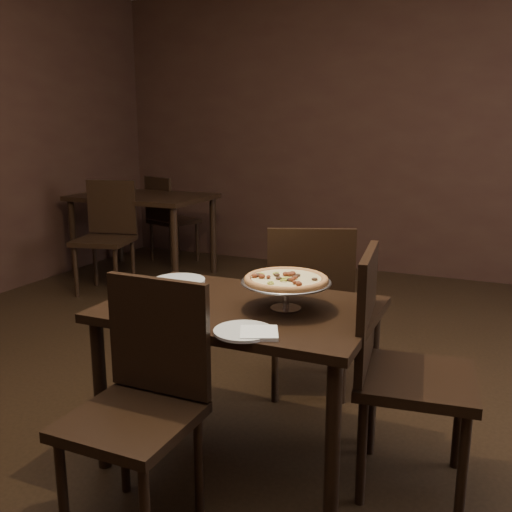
% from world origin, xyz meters
% --- Properties ---
extents(room, '(6.04, 7.04, 2.84)m').
position_xyz_m(room, '(0.06, 0.03, 1.40)').
color(room, black).
rests_on(room, ground).
extents(dining_table, '(1.13, 0.76, 0.70)m').
position_xyz_m(dining_table, '(0.03, -0.07, 0.61)').
color(dining_table, black).
rests_on(dining_table, ground).
extents(background_table, '(1.27, 0.85, 0.79)m').
position_xyz_m(background_table, '(-2.20, 2.41, 0.69)').
color(background_table, black).
rests_on(background_table, ground).
extents(pizza_stand, '(0.37, 0.37, 0.15)m').
position_xyz_m(pizza_stand, '(0.23, -0.04, 0.83)').
color(pizza_stand, '#BBBAC2').
rests_on(pizza_stand, dining_table).
extents(parmesan_shaker, '(0.05, 0.05, 0.09)m').
position_xyz_m(parmesan_shaker, '(-0.20, -0.17, 0.75)').
color(parmesan_shaker, beige).
rests_on(parmesan_shaker, dining_table).
extents(pepper_flake_shaker, '(0.06, 0.06, 0.10)m').
position_xyz_m(pepper_flake_shaker, '(-0.18, -0.18, 0.75)').
color(pepper_flake_shaker, maroon).
rests_on(pepper_flake_shaker, dining_table).
extents(packet_caddy, '(0.10, 0.10, 0.08)m').
position_xyz_m(packet_caddy, '(-0.26, -0.13, 0.74)').
color(packet_caddy, black).
rests_on(packet_caddy, dining_table).
extents(napkin_stack, '(0.18, 0.18, 0.01)m').
position_xyz_m(napkin_stack, '(0.25, -0.36, 0.71)').
color(napkin_stack, white).
rests_on(napkin_stack, dining_table).
extents(plate_left, '(0.25, 0.25, 0.01)m').
position_xyz_m(plate_left, '(-0.40, 0.14, 0.71)').
color(plate_left, silver).
rests_on(plate_left, dining_table).
extents(plate_near, '(0.22, 0.22, 0.01)m').
position_xyz_m(plate_near, '(0.18, -0.36, 0.71)').
color(plate_near, silver).
rests_on(plate_near, dining_table).
extents(serving_spatula, '(0.16, 0.16, 0.02)m').
position_xyz_m(serving_spatula, '(0.12, -0.05, 0.83)').
color(serving_spatula, '#BBBAC2').
rests_on(serving_spatula, pizza_stand).
extents(chair_far, '(0.57, 0.57, 0.95)m').
position_xyz_m(chair_far, '(0.11, 0.62, 0.52)').
color(chair_far, black).
rests_on(chair_far, ground).
extents(chair_near, '(0.43, 0.43, 0.91)m').
position_xyz_m(chair_near, '(-0.11, -0.59, 0.50)').
color(chair_near, black).
rests_on(chair_near, ground).
extents(chair_side, '(0.51, 0.51, 0.97)m').
position_xyz_m(chair_side, '(0.68, 0.01, 0.53)').
color(chair_side, black).
rests_on(chair_side, ground).
extents(bg_chair_far, '(0.56, 0.56, 0.92)m').
position_xyz_m(bg_chair_far, '(-2.28, 2.96, 0.50)').
color(bg_chair_far, black).
rests_on(bg_chair_far, ground).
extents(bg_chair_near, '(0.55, 0.55, 0.97)m').
position_xyz_m(bg_chair_near, '(-2.18, 1.83, 0.53)').
color(bg_chair_near, black).
rests_on(bg_chair_near, ground).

